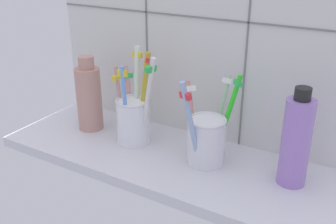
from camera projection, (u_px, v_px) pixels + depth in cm
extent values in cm
cube|color=silver|center=(164.00, 159.00, 74.82)|extent=(64.00, 22.00, 2.00)
cube|color=silver|center=(196.00, 34.00, 75.67)|extent=(64.00, 2.00, 45.00)
cube|color=gray|center=(146.00, 29.00, 79.79)|extent=(0.30, 0.20, 45.00)
cube|color=gray|center=(247.00, 42.00, 69.81)|extent=(0.30, 0.20, 45.00)
cube|color=gray|center=(194.00, 17.00, 73.43)|extent=(64.00, 0.20, 0.30)
cylinder|color=white|center=(133.00, 121.00, 77.56)|extent=(6.61, 6.61, 8.71)
torus|color=silver|center=(133.00, 101.00, 75.81)|extent=(6.78, 6.78, 0.50)
cylinder|color=#6BA4F9|center=(125.00, 106.00, 74.38)|extent=(1.19, 2.18, 15.96)
cube|color=yellow|center=(122.00, 73.00, 71.27)|extent=(1.97, 1.12, 1.17)
cylinder|color=white|center=(137.00, 94.00, 76.86)|extent=(1.18, 2.83, 18.51)
cube|color=yellow|center=(137.00, 55.00, 74.37)|extent=(2.05, 0.88, 1.09)
cylinder|color=silver|center=(147.00, 103.00, 73.05)|extent=(4.76, 1.91, 18.12)
cube|color=green|center=(152.00, 69.00, 69.37)|extent=(1.46, 2.43, 1.28)
cylinder|color=tan|center=(120.00, 102.00, 77.74)|extent=(2.02, 0.89, 14.64)
cube|color=yellow|center=(117.00, 77.00, 75.82)|extent=(1.14, 2.64, 0.95)
cylinder|color=gold|center=(144.00, 98.00, 75.73)|extent=(3.10, 2.77, 17.89)
cube|color=#E5333F|center=(147.00, 59.00, 72.79)|extent=(2.03, 2.28, 0.88)
cylinder|color=#DB9B9B|center=(130.00, 101.00, 79.41)|extent=(4.40, 3.80, 13.97)
cube|color=green|center=(127.00, 76.00, 78.63)|extent=(2.29, 2.45, 1.21)
cylinder|color=white|center=(206.00, 141.00, 70.20)|extent=(6.73, 6.73, 8.36)
torus|color=silver|center=(207.00, 120.00, 68.53)|extent=(6.90, 6.90, 0.50)
cylinder|color=#A3CAA3|center=(220.00, 115.00, 72.43)|extent=(1.73, 5.60, 14.51)
cube|color=white|center=(228.00, 81.00, 71.34)|extent=(2.07, 1.29, 1.07)
cylinder|color=#97B2DB|center=(191.00, 126.00, 65.61)|extent=(2.74, 5.19, 16.74)
cube|color=#E5333F|center=(186.00, 96.00, 62.49)|extent=(2.40, 1.77, 1.25)
cylinder|color=tan|center=(193.00, 119.00, 72.38)|extent=(5.01, 4.24, 13.39)
cube|color=white|center=(189.00, 89.00, 71.91)|extent=(2.36, 2.56, 1.27)
cylinder|color=#26D822|center=(227.00, 118.00, 69.92)|extent=(4.06, 4.22, 15.66)
cube|color=green|center=(238.00, 83.00, 67.77)|extent=(2.14, 2.11, 1.03)
cylinder|color=tan|center=(89.00, 99.00, 82.32)|extent=(5.20, 5.20, 13.23)
cylinder|color=tan|center=(86.00, 63.00, 79.17)|extent=(3.17, 3.17, 2.52)
cylinder|color=#A076CF|center=(296.00, 143.00, 62.92)|extent=(4.66, 4.66, 14.75)
cylinder|color=black|center=(303.00, 94.00, 59.56)|extent=(2.56, 2.56, 2.00)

